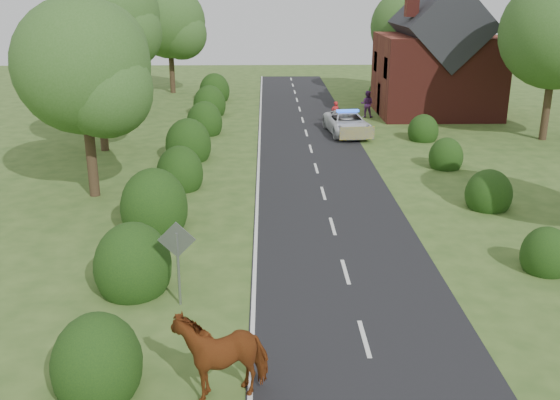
{
  "coord_description": "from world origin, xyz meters",
  "views": [
    {
      "loc": [
        -2.5,
        -14.02,
        8.63
      ],
      "look_at": [
        -2.01,
        7.38,
        1.3
      ],
      "focal_mm": 40.0,
      "sensor_mm": 36.0,
      "label": 1
    }
  ],
  "objects_px": {
    "road_sign": "(177,251)",
    "police_van": "(347,123)",
    "pedestrian_purple": "(367,104)",
    "pedestrian_red": "(335,113)",
    "cow": "(222,357)"
  },
  "relations": [
    {
      "from": "road_sign",
      "to": "pedestrian_purple",
      "type": "relative_size",
      "value": 1.38
    },
    {
      "from": "road_sign",
      "to": "pedestrian_red",
      "type": "height_order",
      "value": "road_sign"
    },
    {
      "from": "cow",
      "to": "road_sign",
      "type": "bearing_deg",
      "value": 179.68
    },
    {
      "from": "cow",
      "to": "police_van",
      "type": "height_order",
      "value": "cow"
    },
    {
      "from": "cow",
      "to": "pedestrian_red",
      "type": "xyz_separation_m",
      "value": [
        5.59,
        28.57,
        -0.07
      ]
    },
    {
      "from": "police_van",
      "to": "cow",
      "type": "bearing_deg",
      "value": -109.2
    },
    {
      "from": "road_sign",
      "to": "cow",
      "type": "relative_size",
      "value": 1.07
    },
    {
      "from": "road_sign",
      "to": "police_van",
      "type": "xyz_separation_m",
      "value": [
        7.5,
        21.69,
        -0.96
      ]
    },
    {
      "from": "police_van",
      "to": "pedestrian_purple",
      "type": "relative_size",
      "value": 2.83
    },
    {
      "from": "cow",
      "to": "pedestrian_red",
      "type": "relative_size",
      "value": 1.53
    },
    {
      "from": "pedestrian_red",
      "to": "police_van",
      "type": "bearing_deg",
      "value": 79.33
    },
    {
      "from": "cow",
      "to": "police_van",
      "type": "relative_size",
      "value": 0.45
    },
    {
      "from": "road_sign",
      "to": "pedestrian_red",
      "type": "bearing_deg",
      "value": 73.96
    },
    {
      "from": "road_sign",
      "to": "pedestrian_red",
      "type": "distance_m",
      "value": 25.57
    },
    {
      "from": "cow",
      "to": "police_van",
      "type": "distance_m",
      "value": 26.39
    }
  ]
}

